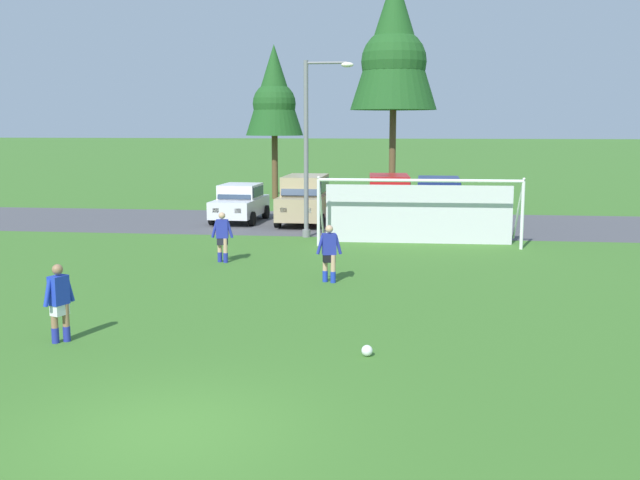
# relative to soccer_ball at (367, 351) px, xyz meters

# --- Properties ---
(ground_plane) EXTENTS (400.00, 400.00, 0.00)m
(ground_plane) POSITION_rel_soccer_ball_xyz_m (-2.69, 11.07, -0.11)
(ground_plane) COLOR #3D7028
(parking_lot_strip) EXTENTS (52.00, 8.40, 0.01)m
(parking_lot_strip) POSITION_rel_soccer_ball_xyz_m (-2.69, 19.37, -0.11)
(parking_lot_strip) COLOR #4C4C51
(parking_lot_strip) RESTS_ON ground
(soccer_ball) EXTENTS (0.22, 0.22, 0.22)m
(soccer_ball) POSITION_rel_soccer_ball_xyz_m (0.00, 0.00, 0.00)
(soccer_ball) COLOR white
(soccer_ball) RESTS_ON ground
(soccer_goal) EXTENTS (7.46, 2.10, 2.57)m
(soccer_goal) POSITION_rel_soccer_ball_xyz_m (1.05, 13.84, 1.18)
(soccer_goal) COLOR white
(soccer_goal) RESTS_ON ground
(player_striker_near) EXTENTS (0.43, 0.68, 1.64)m
(player_striker_near) POSITION_rel_soccer_ball_xyz_m (-6.33, 0.16, 0.71)
(player_striker_near) COLOR #936B4C
(player_striker_near) RESTS_ON ground
(player_midfield_center) EXTENTS (0.75, 0.34, 1.64)m
(player_midfield_center) POSITION_rel_soccer_ball_xyz_m (-1.49, 6.70, 0.71)
(player_midfield_center) COLOR tan
(player_midfield_center) RESTS_ON ground
(player_defender_far) EXTENTS (0.75, 0.29, 1.64)m
(player_defender_far) POSITION_rel_soccer_ball_xyz_m (-5.27, 9.34, 0.71)
(player_defender_far) COLOR tan
(player_defender_far) RESTS_ON ground
(parked_car_slot_far_left) EXTENTS (2.18, 4.27, 1.72)m
(parked_car_slot_far_left) POSITION_rel_soccer_ball_xyz_m (-7.02, 19.35, 0.77)
(parked_car_slot_far_left) COLOR silver
(parked_car_slot_far_left) RESTS_ON ground
(parked_car_slot_left) EXTENTS (2.21, 4.64, 2.16)m
(parked_car_slot_left) POSITION_rel_soccer_ball_xyz_m (-3.97, 19.06, 1.00)
(parked_car_slot_left) COLOR tan
(parked_car_slot_left) RESTS_ON ground
(parked_car_slot_center_left) EXTENTS (2.36, 4.71, 2.16)m
(parked_car_slot_center_left) POSITION_rel_soccer_ball_xyz_m (-0.23, 19.82, 1.00)
(parked_car_slot_center_left) COLOR red
(parked_car_slot_center_left) RESTS_ON ground
(parked_car_slot_center) EXTENTS (2.20, 4.63, 2.16)m
(parked_car_slot_center) POSITION_rel_soccer_ball_xyz_m (1.93, 18.24, 1.00)
(parked_car_slot_center) COLOR navy
(parked_car_slot_center) RESTS_ON ground
(tree_left_edge) EXTENTS (3.39, 3.39, 9.05)m
(tree_left_edge) POSITION_rel_soccer_ball_xyz_m (-7.37, 30.01, 6.10)
(tree_left_edge) COLOR brown
(tree_left_edge) RESTS_ON ground
(tree_mid_left) EXTENTS (4.68, 4.68, 12.48)m
(tree_mid_left) POSITION_rel_soccer_ball_xyz_m (-0.30, 27.17, 8.48)
(tree_mid_left) COLOR brown
(tree_mid_left) RESTS_ON ground
(street_lamp) EXTENTS (2.00, 0.32, 6.87)m
(street_lamp) POSITION_rel_soccer_ball_xyz_m (-3.15, 15.08, 3.46)
(street_lamp) COLOR slate
(street_lamp) RESTS_ON ground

